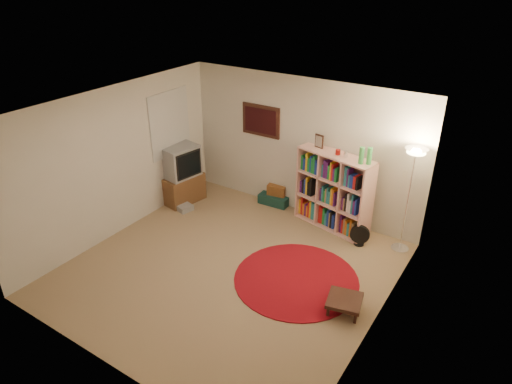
# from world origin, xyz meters

# --- Properties ---
(room) EXTENTS (4.54, 4.54, 2.54)m
(room) POSITION_xyz_m (-0.05, 0.05, 1.26)
(room) COLOR #9C7F5C
(room) RESTS_ON ground
(bookshelf) EXTENTS (1.42, 0.68, 1.65)m
(bookshelf) POSITION_xyz_m (0.74, 2.03, 0.66)
(bookshelf) COLOR #FFB7AA
(bookshelf) RESTS_ON ground
(floor_lamp) EXTENTS (0.40, 0.40, 1.76)m
(floor_lamp) POSITION_xyz_m (2.02, 1.96, 1.46)
(floor_lamp) COLOR white
(floor_lamp) RESTS_ON ground
(floor_fan) EXTENTS (0.33, 0.21, 0.37)m
(floor_fan) POSITION_xyz_m (1.41, 1.71, 0.18)
(floor_fan) COLOR black
(floor_fan) RESTS_ON ground
(tv_stand) EXTENTS (0.67, 0.86, 1.13)m
(tv_stand) POSITION_xyz_m (-2.09, 1.33, 0.55)
(tv_stand) COLOR brown
(tv_stand) RESTS_ON ground
(dvd_box) EXTENTS (0.37, 0.33, 0.10)m
(dvd_box) POSITION_xyz_m (-1.82, 1.05, 0.05)
(dvd_box) COLOR #939297
(dvd_box) RESTS_ON ground
(suitcase) EXTENTS (0.60, 0.40, 0.19)m
(suitcase) POSITION_xyz_m (-0.50, 2.22, 0.09)
(suitcase) COLOR #143831
(suitcase) RESTS_ON ground
(wicker_basket) EXTENTS (0.39, 0.30, 0.20)m
(wicker_basket) POSITION_xyz_m (-0.48, 2.25, 0.29)
(wicker_basket) COLOR brown
(wicker_basket) RESTS_ON suitcase
(paper_towel) EXTENTS (0.15, 0.15, 0.25)m
(paper_towel) POSITION_xyz_m (0.18, 2.20, 0.12)
(paper_towel) COLOR silver
(paper_towel) RESTS_ON ground
(red_rug) EXTENTS (1.85, 1.85, 0.02)m
(red_rug) POSITION_xyz_m (0.98, 0.34, 0.01)
(red_rug) COLOR maroon
(red_rug) RESTS_ON ground
(side_table) EXTENTS (0.54, 0.54, 0.21)m
(side_table) POSITION_xyz_m (1.84, 0.09, 0.17)
(side_table) COLOR black
(side_table) RESTS_ON ground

